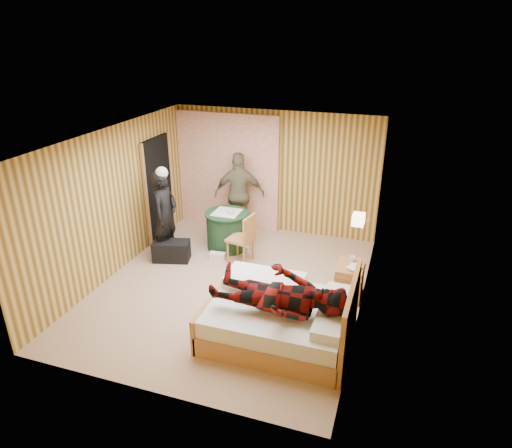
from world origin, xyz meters
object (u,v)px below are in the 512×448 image
(nightstand, at_px, (349,280))
(chair_near, at_px, (244,235))
(man_at_table, at_px, (240,194))
(woman_standing, at_px, (165,215))
(chair_far, at_px, (238,210))
(duffel_bag, at_px, (171,251))
(bed, at_px, (281,318))
(wall_lamp, at_px, (359,219))
(round_table, at_px, (227,230))
(man_on_bed, at_px, (279,286))

(nightstand, relative_size, chair_near, 0.62)
(man_at_table, bearing_deg, chair_near, 98.48)
(woman_standing, bearing_deg, chair_far, -32.99)
(chair_near, relative_size, man_at_table, 0.54)
(duffel_bag, bearing_deg, bed, -46.60)
(wall_lamp, relative_size, round_table, 0.31)
(man_at_table, bearing_deg, chair_far, 41.81)
(round_table, height_order, duffel_bag, round_table)
(round_table, relative_size, man_on_bed, 0.47)
(chair_far, xyz_separation_m, chair_near, (0.54, -1.12, -0.00))
(round_table, xyz_separation_m, woman_standing, (-0.94, -0.66, 0.45))
(woman_standing, relative_size, man_at_table, 0.96)
(woman_standing, bearing_deg, bed, -120.60)
(nightstand, bearing_deg, man_on_bed, -115.01)
(chair_far, xyz_separation_m, woman_standing, (-0.91, -1.32, 0.29))
(chair_near, bearing_deg, man_at_table, -146.00)
(duffel_bag, relative_size, man_on_bed, 0.37)
(wall_lamp, xyz_separation_m, chair_far, (-2.55, 1.56, -0.76))
(nightstand, bearing_deg, round_table, 157.97)
(man_on_bed, bearing_deg, chair_near, 120.31)
(chair_near, bearing_deg, wall_lamp, 87.49)
(bed, bearing_deg, man_on_bed, -84.41)
(nightstand, xyz_separation_m, round_table, (-2.48, 1.00, 0.09))
(round_table, bearing_deg, wall_lamp, -19.62)
(wall_lamp, distance_m, woman_standing, 3.50)
(round_table, relative_size, chair_far, 0.90)
(round_table, height_order, man_on_bed, man_on_bed)
(nightstand, distance_m, chair_far, 3.02)
(woman_standing, bearing_deg, duffel_bag, -132.94)
(wall_lamp, bearing_deg, chair_near, 167.49)
(chair_near, distance_m, duffel_bag, 1.39)
(round_table, relative_size, woman_standing, 0.51)
(man_on_bed, bearing_deg, woman_standing, 144.61)
(round_table, xyz_separation_m, chair_near, (0.52, -0.45, 0.16))
(chair_near, bearing_deg, bed, 42.74)
(man_at_table, distance_m, man_on_bed, 3.71)
(nightstand, height_order, chair_far, chair_far)
(wall_lamp, height_order, chair_near, wall_lamp)
(woman_standing, bearing_deg, man_on_bed, -123.72)
(wall_lamp, height_order, man_at_table, man_at_table)
(chair_far, distance_m, chair_near, 1.24)
(wall_lamp, distance_m, chair_far, 3.09)
(nightstand, bearing_deg, chair_far, 146.36)
(chair_near, xyz_separation_m, woman_standing, (-1.45, -0.20, 0.29))
(nightstand, height_order, man_at_table, man_at_table)
(bed, bearing_deg, nightstand, 60.66)
(round_table, relative_size, chair_near, 0.91)
(bed, bearing_deg, wall_lamp, 61.12)
(bed, distance_m, chair_near, 2.26)
(round_table, height_order, man_at_table, man_at_table)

